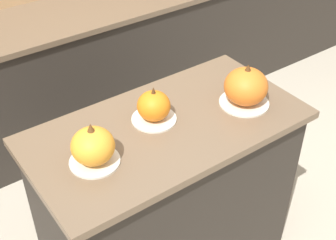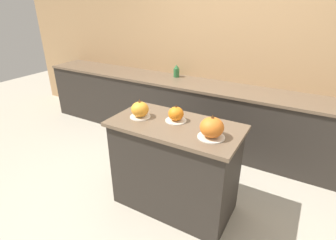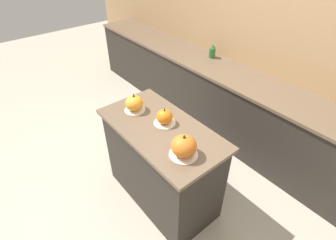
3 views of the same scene
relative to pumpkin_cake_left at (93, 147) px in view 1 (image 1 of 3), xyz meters
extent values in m
cube|color=#2D2823|center=(0.36, 0.03, -0.56)|extent=(1.15, 0.57, 0.89)
cube|color=brown|center=(0.36, 0.03, -0.09)|extent=(1.21, 0.63, 0.03)
cube|color=#2D2823|center=(0.36, 1.36, -0.57)|extent=(6.00, 0.56, 0.86)
cube|color=brown|center=(0.36, 1.36, -0.12)|extent=(6.00, 0.60, 0.03)
cylinder|color=silver|center=(0.00, 0.00, -0.07)|extent=(0.20, 0.20, 0.01)
ellipsoid|color=orange|center=(0.00, 0.00, 0.00)|extent=(0.17, 0.17, 0.14)
cone|color=brown|center=(0.00, 0.00, 0.09)|extent=(0.03, 0.03, 0.04)
cylinder|color=silver|center=(0.34, 0.09, -0.07)|extent=(0.19, 0.19, 0.01)
ellipsoid|color=orange|center=(0.34, 0.09, 0.00)|extent=(0.14, 0.14, 0.13)
cone|color=#4C2D14|center=(0.34, 0.09, 0.07)|extent=(0.02, 0.02, 0.03)
cylinder|color=silver|center=(0.74, -0.04, -0.07)|extent=(0.22, 0.22, 0.01)
ellipsoid|color=orange|center=(0.74, -0.04, 0.02)|extent=(0.19, 0.19, 0.17)
cone|color=#4C2D14|center=(0.74, -0.04, 0.11)|extent=(0.03, 0.03, 0.03)
camera|label=1|loc=(-0.55, -1.25, 1.13)|focal=50.00mm
camera|label=2|loc=(1.37, -1.84, 0.95)|focal=28.00mm
camera|label=3|loc=(1.78, -1.05, 1.35)|focal=28.00mm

